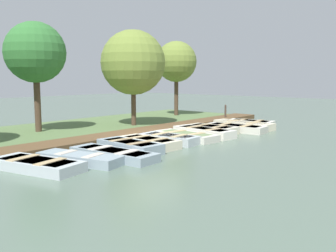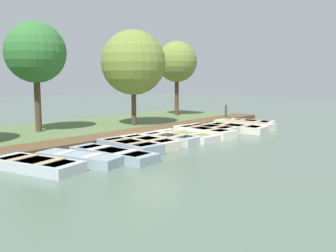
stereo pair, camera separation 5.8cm
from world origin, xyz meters
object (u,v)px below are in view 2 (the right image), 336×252
at_px(rowboat_10, 244,125).
at_px(park_tree_center, 133,63).
at_px(rowboat_0, 36,164).
at_px(rowboat_9, 235,128).
at_px(mooring_post_far, 226,113).
at_px(park_tree_right, 177,62).
at_px(rowboat_7, 204,132).
at_px(rowboat_11, 251,123).
at_px(park_tree_left, 35,53).
at_px(rowboat_8, 212,129).
at_px(rowboat_1, 79,158).
at_px(rowboat_5, 169,139).
at_px(rowboat_4, 149,142).
at_px(rowboat_6, 186,136).
at_px(rowboat_3, 130,146).
at_px(rowboat_2, 113,154).

relative_size(rowboat_10, park_tree_center, 0.65).
distance_m(rowboat_0, rowboat_9, 11.56).
height_order(mooring_post_far, park_tree_right, park_tree_right).
distance_m(rowboat_7, rowboat_11, 5.03).
height_order(mooring_post_far, park_tree_left, park_tree_left).
bearing_deg(rowboat_11, rowboat_10, -87.27).
bearing_deg(rowboat_7, rowboat_11, 97.44).
distance_m(rowboat_8, park_tree_center, 5.98).
bearing_deg(rowboat_1, rowboat_11, 77.69).
xyz_separation_m(rowboat_5, rowboat_7, (0.05, 2.60, 0.02)).
relative_size(rowboat_7, mooring_post_far, 3.08).
bearing_deg(rowboat_0, park_tree_right, 101.33).
distance_m(rowboat_8, rowboat_11, 3.93).
bearing_deg(rowboat_8, rowboat_7, -75.16).
height_order(rowboat_4, park_tree_right, park_tree_right).
height_order(rowboat_5, rowboat_6, rowboat_5).
xyz_separation_m(rowboat_3, rowboat_8, (-0.31, 6.25, -0.01)).
distance_m(rowboat_3, rowboat_10, 8.94).
relative_size(rowboat_4, park_tree_right, 0.52).
distance_m(rowboat_1, park_tree_center, 9.88).
distance_m(rowboat_9, park_tree_right, 8.86).
bearing_deg(rowboat_10, rowboat_9, -74.80).
bearing_deg(rowboat_0, rowboat_5, 77.51).
distance_m(rowboat_3, park_tree_center, 7.99).
distance_m(rowboat_7, rowboat_9, 2.48).
bearing_deg(rowboat_8, rowboat_4, -86.98).
relative_size(rowboat_3, rowboat_5, 1.04).
bearing_deg(mooring_post_far, rowboat_9, -51.94).
bearing_deg(rowboat_5, rowboat_1, -91.94).
bearing_deg(park_tree_center, rowboat_0, -61.84).
relative_size(rowboat_4, rowboat_8, 1.05).
bearing_deg(rowboat_7, rowboat_10, 94.31).
distance_m(rowboat_2, rowboat_3, 1.30).
xyz_separation_m(rowboat_4, rowboat_11, (0.03, 8.90, -0.01)).
relative_size(rowboat_1, rowboat_7, 0.95).
xyz_separation_m(rowboat_9, park_tree_left, (-7.25, -7.44, 3.95)).
xyz_separation_m(rowboat_0, rowboat_10, (0.22, 12.89, 0.04)).
xyz_separation_m(rowboat_5, park_tree_right, (-6.66, 8.72, 3.83)).
height_order(rowboat_10, park_tree_right, park_tree_right).
xyz_separation_m(rowboat_9, park_tree_right, (-7.10, 3.66, 3.83)).
xyz_separation_m(rowboat_2, rowboat_6, (-0.54, 5.02, 0.00)).
distance_m(rowboat_1, rowboat_4, 3.80).
bearing_deg(rowboat_2, mooring_post_far, 99.74).
xyz_separation_m(rowboat_3, rowboat_7, (-0.04, 5.15, -0.01)).
relative_size(rowboat_6, mooring_post_far, 2.96).
relative_size(rowboat_5, mooring_post_far, 2.52).
height_order(rowboat_7, rowboat_9, rowboat_7).
xyz_separation_m(rowboat_2, rowboat_7, (-0.46, 6.38, 0.05)).
xyz_separation_m(rowboat_0, park_tree_right, (-6.63, 15.21, 3.84)).
bearing_deg(mooring_post_far, rowboat_6, -71.78).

